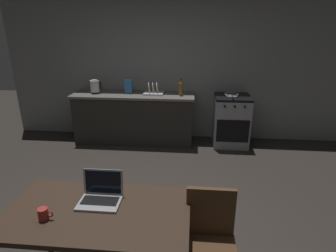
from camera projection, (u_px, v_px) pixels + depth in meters
name	position (u px, v px, depth m)	size (l,w,h in m)	color
ground_plane	(140.00, 218.00, 3.15)	(12.00, 12.00, 0.00)	#2D2823
back_wall	(180.00, 68.00, 5.09)	(6.40, 0.10, 2.62)	gray
kitchen_counter	(134.00, 117.00, 5.12)	(2.16, 0.64, 0.89)	#282623
stove_oven	(231.00, 120.00, 4.97)	(0.60, 0.62, 0.89)	gray
dining_table	(98.00, 218.00, 2.12)	(1.38, 0.76, 0.74)	#332319
chair	(210.00, 238.00, 2.15)	(0.40, 0.40, 0.88)	#4C331E
laptop	(101.00, 196.00, 2.19)	(0.32, 0.25, 0.23)	#99999E
electric_kettle	(95.00, 87.00, 4.99)	(0.20, 0.18, 0.24)	black
bottle	(181.00, 88.00, 4.80)	(0.07, 0.07, 0.29)	#8C601E
frying_pan	(232.00, 95.00, 4.79)	(0.23, 0.41, 0.05)	gray
coffee_mug	(44.00, 214.00, 1.98)	(0.11, 0.07, 0.09)	#9E2D28
cereal_box	(128.00, 87.00, 4.96)	(0.13, 0.05, 0.24)	#3372B2
dish_rack	(154.00, 92.00, 4.92)	(0.34, 0.26, 0.21)	silver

